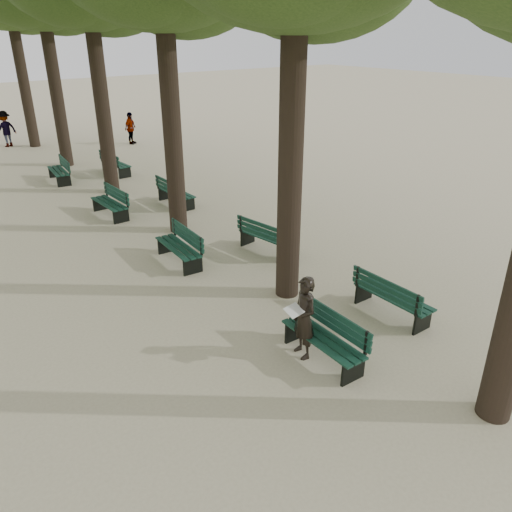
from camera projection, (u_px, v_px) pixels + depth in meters
ground at (335, 386)px, 8.55m from camera, size 120.00×120.00×0.00m
bench_left_0 at (323, 347)px, 9.14m from camera, size 0.66×1.83×0.92m
bench_left_1 at (179, 253)px, 12.95m from camera, size 0.71×1.84×0.92m
bench_left_2 at (110, 208)px, 16.17m from camera, size 0.62×1.82×0.92m
bench_left_3 at (59, 175)px, 19.83m from camera, size 0.76×1.85×0.92m
bench_right_0 at (392, 304)px, 10.56m from camera, size 0.61×1.81×0.92m
bench_right_1 at (268, 243)px, 13.58m from camera, size 0.81×1.86×0.92m
bench_right_2 at (176, 197)px, 17.22m from camera, size 0.57×1.80×0.92m
bench_right_3 at (116, 168)px, 20.88m from camera, size 0.65×1.82×0.92m
man_with_map at (304, 318)px, 9.04m from camera, size 0.66×0.69×1.61m
pedestrian_b at (5, 129)px, 25.52m from camera, size 1.21×0.74×1.80m
pedestrian_c at (130, 128)px, 26.14m from camera, size 0.97×0.83×1.63m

